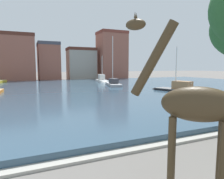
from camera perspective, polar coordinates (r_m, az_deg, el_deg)
harbor_water at (r=30.17m, az=-11.72°, el=-0.17°), size 84.58×43.77×0.40m
quay_edge_coping at (r=10.03m, az=15.57°, el=-14.56°), size 84.58×0.50×0.12m
giraffe_statue at (r=5.47m, az=21.71°, el=-4.81°), size 2.34×2.35×5.08m
sailboat_black at (r=28.15m, az=17.80°, el=-0.07°), size 4.17×7.77×6.30m
sailboat_white at (r=43.50m, az=-2.84°, el=2.52°), size 2.59×6.36×6.01m
sailboat_grey at (r=35.23m, az=0.19°, el=1.50°), size 3.46×7.79×8.90m
townhouse_end_terrace at (r=53.55m, az=-25.97°, el=8.15°), size 9.12×5.34×11.56m
townhouse_wide_warehouse at (r=56.26m, az=-17.67°, el=7.56°), size 5.45×8.09×9.95m
townhouse_corner_house at (r=57.42m, az=-8.72°, el=7.25°), size 7.81×5.35×8.92m
townhouse_tall_gabled at (r=58.98m, az=-0.06°, el=9.65°), size 7.89×6.52×13.75m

